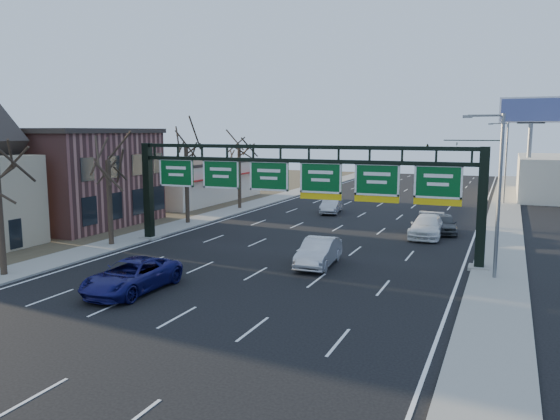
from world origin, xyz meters
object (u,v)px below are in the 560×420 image
at_px(car_blue_suv, 132,276).
at_px(car_silver_sedan, 319,252).
at_px(sign_gantry, 297,184).
at_px(car_white_wagon, 427,226).

distance_m(car_blue_suv, car_silver_sedan, 11.20).
bearing_deg(car_blue_suv, sign_gantry, 69.13).
xyz_separation_m(car_silver_sedan, car_white_wagon, (4.73, 11.86, -0.01)).
bearing_deg(car_silver_sedan, sign_gantry, 128.18).
bearing_deg(car_blue_suv, car_silver_sedan, 51.48).
distance_m(car_blue_suv, car_white_wagon, 23.71).
relative_size(car_blue_suv, car_white_wagon, 1.03).
distance_m(car_silver_sedan, car_white_wagon, 12.77).
relative_size(car_silver_sedan, car_white_wagon, 0.89).
bearing_deg(car_silver_sedan, car_white_wagon, 64.71).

